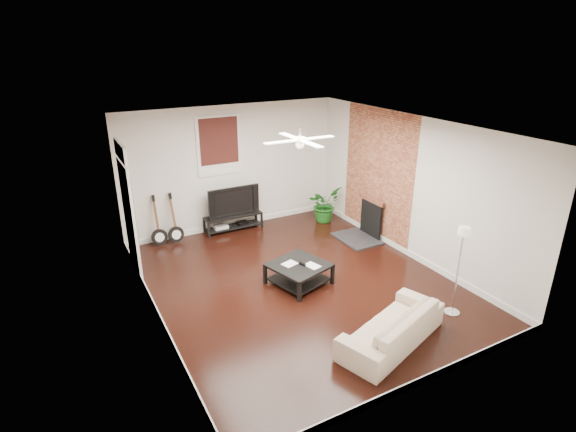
% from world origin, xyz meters
% --- Properties ---
extents(room, '(5.01, 6.01, 2.81)m').
position_xyz_m(room, '(0.00, 0.00, 1.40)').
color(room, black).
rests_on(room, ground).
extents(brick_accent, '(0.02, 2.20, 2.80)m').
position_xyz_m(brick_accent, '(2.49, 1.00, 1.40)').
color(brick_accent, brown).
rests_on(brick_accent, floor).
extents(fireplace, '(0.80, 1.10, 0.92)m').
position_xyz_m(fireplace, '(2.20, 1.00, 0.46)').
color(fireplace, black).
rests_on(fireplace, floor).
extents(window_back, '(1.00, 0.06, 1.30)m').
position_xyz_m(window_back, '(-0.30, 2.97, 1.95)').
color(window_back, '#35150E').
rests_on(window_back, wall_back).
extents(door_left, '(0.08, 1.00, 2.50)m').
position_xyz_m(door_left, '(-2.46, 1.90, 1.25)').
color(door_left, white).
rests_on(door_left, wall_left).
extents(tv_stand, '(1.33, 0.35, 0.37)m').
position_xyz_m(tv_stand, '(-0.13, 2.78, 0.19)').
color(tv_stand, black).
rests_on(tv_stand, floor).
extents(tv, '(1.19, 0.16, 0.69)m').
position_xyz_m(tv, '(-0.13, 2.80, 0.72)').
color(tv, black).
rests_on(tv, tv_stand).
extents(coffee_table, '(1.12, 1.12, 0.38)m').
position_xyz_m(coffee_table, '(-0.02, -0.03, 0.19)').
color(coffee_table, black).
rests_on(coffee_table, floor).
extents(sofa, '(1.98, 1.27, 0.54)m').
position_xyz_m(sofa, '(0.32, -2.13, 0.27)').
color(sofa, tan).
rests_on(sofa, floor).
extents(floor_lamp, '(0.31, 0.31, 1.51)m').
position_xyz_m(floor_lamp, '(1.67, -2.03, 0.75)').
color(floor_lamp, white).
rests_on(floor_lamp, floor).
extents(potted_plant, '(0.95, 0.90, 0.84)m').
position_xyz_m(potted_plant, '(2.00, 2.28, 0.42)').
color(potted_plant, '#1B5F1B').
rests_on(potted_plant, floor).
extents(guitar_left, '(0.34, 0.24, 1.10)m').
position_xyz_m(guitar_left, '(-1.82, 2.75, 0.55)').
color(guitar_left, black).
rests_on(guitar_left, floor).
extents(guitar_right, '(0.36, 0.28, 1.10)m').
position_xyz_m(guitar_right, '(-1.47, 2.72, 0.55)').
color(guitar_right, black).
rests_on(guitar_right, floor).
extents(ceiling_fan, '(1.24, 1.24, 0.32)m').
position_xyz_m(ceiling_fan, '(0.00, 0.00, 2.60)').
color(ceiling_fan, white).
rests_on(ceiling_fan, ceiling).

